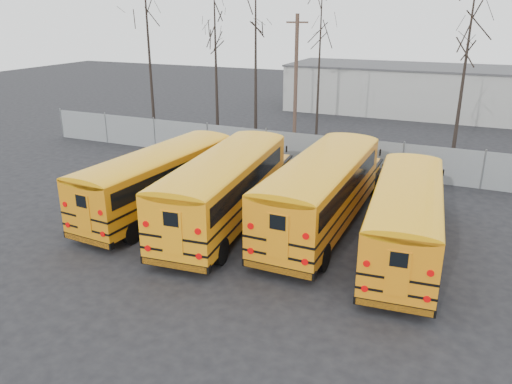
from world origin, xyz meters
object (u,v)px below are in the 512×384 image
at_px(bus_a, 161,175).
at_px(utility_pole_left, 296,76).
at_px(bus_c, 323,186).
at_px(bus_b, 227,183).
at_px(bus_d, 407,212).

xyz_separation_m(bus_a, utility_pole_left, (0.66, 16.04, 2.65)).
xyz_separation_m(bus_c, utility_pole_left, (-6.53, 14.90, 2.51)).
relative_size(bus_b, utility_pole_left, 1.34).
relative_size(bus_c, bus_d, 1.09).
xyz_separation_m(bus_b, bus_d, (7.37, 0.07, -0.15)).
bearing_deg(utility_pole_left, bus_d, -66.48).
bearing_deg(bus_b, bus_a, 173.51).
xyz_separation_m(bus_a, bus_b, (3.33, -0.07, 0.12)).
distance_m(bus_a, bus_d, 10.70).
distance_m(bus_b, bus_c, 4.04).
bearing_deg(bus_b, bus_d, -4.77).
xyz_separation_m(bus_a, bus_d, (10.70, 0.00, -0.03)).
xyz_separation_m(bus_b, utility_pole_left, (-2.67, 16.10, 2.53)).
bearing_deg(bus_a, bus_d, 4.27).
distance_m(bus_c, utility_pole_left, 16.47).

